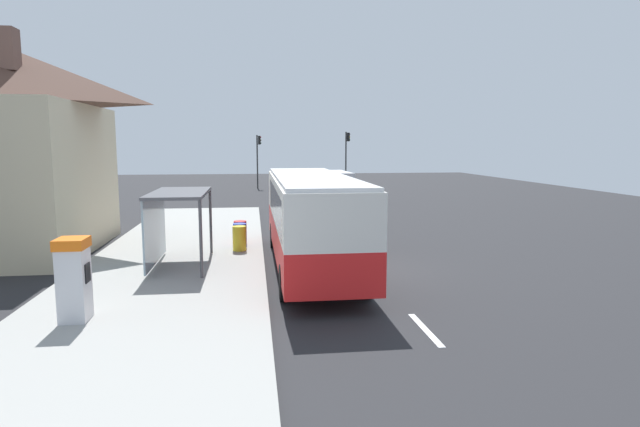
# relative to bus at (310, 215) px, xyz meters

# --- Properties ---
(ground_plane) EXTENTS (56.00, 92.00, 0.04)m
(ground_plane) POSITION_rel_bus_xyz_m (1.71, 13.56, -1.86)
(ground_plane) COLOR #262628
(sidewalk_platform) EXTENTS (6.20, 30.00, 0.18)m
(sidewalk_platform) POSITION_rel_bus_xyz_m (-4.69, 1.56, -1.75)
(sidewalk_platform) COLOR #999993
(sidewalk_platform) RESTS_ON ground
(lane_stripe_seg_0) EXTENTS (0.16, 2.20, 0.01)m
(lane_stripe_seg_0) POSITION_rel_bus_xyz_m (1.96, -6.44, -1.84)
(lane_stripe_seg_0) COLOR silver
(lane_stripe_seg_0) RESTS_ON ground
(lane_stripe_seg_1) EXTENTS (0.16, 2.20, 0.01)m
(lane_stripe_seg_1) POSITION_rel_bus_xyz_m (1.96, -1.44, -1.84)
(lane_stripe_seg_1) COLOR silver
(lane_stripe_seg_1) RESTS_ON ground
(lane_stripe_seg_2) EXTENTS (0.16, 2.20, 0.01)m
(lane_stripe_seg_2) POSITION_rel_bus_xyz_m (1.96, 3.56, -1.84)
(lane_stripe_seg_2) COLOR silver
(lane_stripe_seg_2) RESTS_ON ground
(lane_stripe_seg_3) EXTENTS (0.16, 2.20, 0.01)m
(lane_stripe_seg_3) POSITION_rel_bus_xyz_m (1.96, 8.56, -1.84)
(lane_stripe_seg_3) COLOR silver
(lane_stripe_seg_3) RESTS_ON ground
(lane_stripe_seg_4) EXTENTS (0.16, 2.20, 0.01)m
(lane_stripe_seg_4) POSITION_rel_bus_xyz_m (1.96, 13.56, -1.84)
(lane_stripe_seg_4) COLOR silver
(lane_stripe_seg_4) RESTS_ON ground
(lane_stripe_seg_5) EXTENTS (0.16, 2.20, 0.01)m
(lane_stripe_seg_5) POSITION_rel_bus_xyz_m (1.96, 18.56, -1.84)
(lane_stripe_seg_5) COLOR silver
(lane_stripe_seg_5) RESTS_ON ground
(lane_stripe_seg_6) EXTENTS (0.16, 2.20, 0.01)m
(lane_stripe_seg_6) POSITION_rel_bus_xyz_m (1.96, 23.56, -1.84)
(lane_stripe_seg_6) COLOR silver
(lane_stripe_seg_6) RESTS_ON ground
(lane_stripe_seg_7) EXTENTS (0.16, 2.20, 0.01)m
(lane_stripe_seg_7) POSITION_rel_bus_xyz_m (1.96, 28.56, -1.84)
(lane_stripe_seg_7) COLOR silver
(lane_stripe_seg_7) RESTS_ON ground
(bus) EXTENTS (2.55, 11.01, 3.21)m
(bus) POSITION_rel_bus_xyz_m (0.00, 0.00, 0.00)
(bus) COLOR red
(bus) RESTS_ON ground
(white_van) EXTENTS (2.12, 5.24, 2.30)m
(white_van) POSITION_rel_bus_xyz_m (3.91, 20.00, -0.50)
(white_van) COLOR silver
(white_van) RESTS_ON ground
(sedan_near) EXTENTS (2.03, 4.49, 1.52)m
(sedan_near) POSITION_rel_bus_xyz_m (4.02, 28.39, -1.05)
(sedan_near) COLOR #B7B7BC
(sedan_near) RESTS_ON ground
(ticket_machine) EXTENTS (0.66, 0.76, 1.94)m
(ticket_machine) POSITION_rel_bus_xyz_m (-6.07, -5.27, -0.67)
(ticket_machine) COLOR silver
(ticket_machine) RESTS_ON sidewalk_platform
(recycling_bin_yellow) EXTENTS (0.52, 0.52, 0.95)m
(recycling_bin_yellow) POSITION_rel_bus_xyz_m (-2.49, 2.45, -1.19)
(recycling_bin_yellow) COLOR yellow
(recycling_bin_yellow) RESTS_ON sidewalk_platform
(recycling_bin_blue) EXTENTS (0.52, 0.52, 0.95)m
(recycling_bin_blue) POSITION_rel_bus_xyz_m (-2.49, 3.15, -1.19)
(recycling_bin_blue) COLOR blue
(recycling_bin_blue) RESTS_ON sidewalk_platform
(recycling_bin_red) EXTENTS (0.52, 0.52, 0.95)m
(recycling_bin_red) POSITION_rel_bus_xyz_m (-2.49, 3.85, -1.19)
(recycling_bin_red) COLOR red
(recycling_bin_red) RESTS_ON sidewalk_platform
(traffic_light_near_side) EXTENTS (0.49, 0.28, 5.47)m
(traffic_light_near_side) POSITION_rel_bus_xyz_m (7.21, 33.09, 1.77)
(traffic_light_near_side) COLOR #2D2D2D
(traffic_light_near_side) RESTS_ON ground
(traffic_light_far_side) EXTENTS (0.49, 0.28, 5.16)m
(traffic_light_far_side) POSITION_rel_bus_xyz_m (-1.39, 33.89, 1.58)
(traffic_light_far_side) COLOR #2D2D2D
(traffic_light_far_side) RESTS_ON ground
(bus_shelter) EXTENTS (1.80, 4.00, 2.50)m
(bus_shelter) POSITION_rel_bus_xyz_m (-4.70, 0.28, 0.25)
(bus_shelter) COLOR #4C4C51
(bus_shelter) RESTS_ON sidewalk_platform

